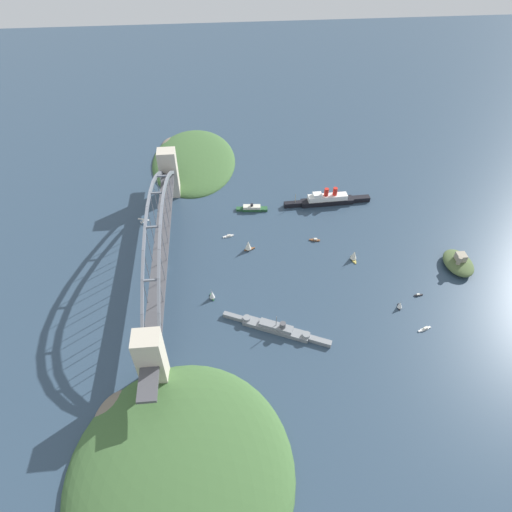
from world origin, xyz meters
The scene contains 17 objects.
ground_plane centered at (0.00, 0.00, 0.00)m, with size 1400.00×1400.00×0.00m, color #2D4256.
harbor_arch_bridge centered at (0.00, 0.00, 28.63)m, with size 286.20×17.76×68.38m.
headland_west_shore centered at (-176.00, 20.69, 0.00)m, with size 146.89×96.23×19.49m.
headland_east_shore centered at (173.06, 16.11, 0.00)m, with size 147.97×137.00×30.37m.
ocean_liner centered at (-79.99, 160.32, 5.06)m, with size 12.21×90.08×18.64m.
naval_cruiser centered at (75.71, 88.34, 2.80)m, with size 39.92×80.47×16.53m.
harbor_ferry_steamer centered at (-76.14, 82.11, 2.29)m, with size 8.57×32.08×7.63m.
fort_island_mid_harbor centered at (21.17, 255.40, 4.88)m, with size 34.27×24.34×15.61m.
seaplane_taxiing_near_bridge centered at (-65.75, -25.54, 2.25)m, with size 7.69×11.84×5.06m.
small_boat_0 centered at (50.99, 209.48, 0.71)m, with size 1.87×7.56×1.99m.
small_boat_1 centered at (-17.25, 73.68, 5.56)m, with size 6.92×10.22×11.97m.
small_boat_2 centered at (38.60, 39.62, 4.55)m, with size 8.11×5.63×9.77m.
small_boat_3 centered at (-37.33, 56.27, 0.69)m, with size 3.95×10.63×1.90m.
small_boat_4 centered at (3.91, 166.39, 5.07)m, with size 10.23×6.32×11.08m.
small_boat_5 centered at (85.06, 202.13, 0.79)m, with size 4.64×11.19×2.26m.
small_boat_6 centered at (-24.27, 136.95, 0.91)m, with size 3.75×9.99×2.57m.
small_boat_7 centered at (62.49, 189.46, 3.40)m, with size 7.09×4.47×7.25m.
Camera 1 is at (278.49, 53.83, 275.65)m, focal length 30.92 mm.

